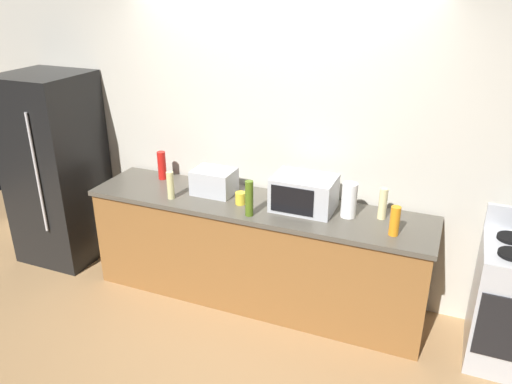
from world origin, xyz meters
name	(u,v)px	position (x,y,z in m)	size (l,w,h in m)	color
ground_plane	(237,323)	(0.00, 0.00, 0.00)	(8.00, 8.00, 0.00)	#A87F51
back_wall	(275,136)	(0.00, 0.81, 1.35)	(6.40, 0.10, 2.70)	beige
counter_run	(256,252)	(0.00, 0.40, 0.45)	(2.84, 0.64, 0.90)	brown
refrigerator	(57,169)	(-2.05, 0.40, 0.90)	(0.72, 0.73, 1.80)	black
microwave	(304,193)	(0.38, 0.45, 1.04)	(0.48, 0.35, 0.27)	#B7BABF
toaster_oven	(214,182)	(-0.40, 0.46, 1.01)	(0.34, 0.26, 0.21)	#B7BABF
paper_towel_roll	(349,200)	(0.74, 0.45, 1.04)	(0.12, 0.12, 0.27)	white
bottle_hand_soap	(383,204)	(0.98, 0.51, 1.02)	(0.06, 0.06, 0.24)	beige
bottle_dish_soap	(395,221)	(1.10, 0.28, 1.01)	(0.07, 0.07, 0.22)	orange
bottle_olive_oil	(249,198)	(0.04, 0.18, 1.04)	(0.06, 0.06, 0.28)	#4C6B19
bottle_vinegar	(170,185)	(-0.68, 0.23, 1.02)	(0.06, 0.06, 0.23)	beige
bottle_hot_sauce	(162,165)	(-0.98, 0.57, 1.03)	(0.07, 0.07, 0.26)	red
mug_yellow	(240,198)	(-0.11, 0.34, 0.95)	(0.08, 0.08, 0.10)	yellow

